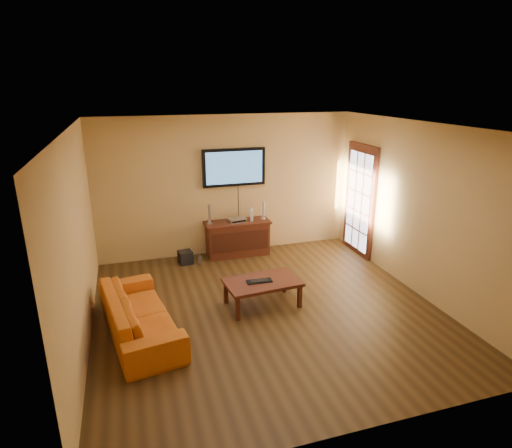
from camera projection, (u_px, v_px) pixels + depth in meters
name	position (u px, v px, depth m)	size (l,w,h in m)	color
ground_plane	(267.00, 310.00, 6.43)	(5.00, 5.00, 0.00)	#36230F
room_walls	(255.00, 191.00, 6.46)	(5.00, 5.00, 5.00)	tan
french_door	(360.00, 201.00, 8.32)	(0.07, 1.02, 2.22)	#3E180E
media_console	(238.00, 238.00, 8.40)	(1.27, 0.48, 0.68)	#3E180E
television	(234.00, 167.00, 8.15)	(1.22, 0.08, 0.72)	black
coffee_table	(262.00, 284.00, 6.45)	(1.17, 0.76, 0.41)	#3E180E
sofa	(139.00, 307.00, 5.71)	(1.99, 0.58, 0.78)	#C76016
speaker_left	(209.00, 215.00, 8.12)	(0.10, 0.10, 0.37)	silver
speaker_right	(263.00, 211.00, 8.42)	(0.10, 0.10, 0.35)	silver
av_receiver	(237.00, 220.00, 8.28)	(0.34, 0.24, 0.08)	silver
game_console	(252.00, 214.00, 8.35)	(0.05, 0.17, 0.24)	white
subwoofer	(185.00, 257.00, 8.05)	(0.24, 0.24, 0.24)	black
bottle	(200.00, 260.00, 8.00)	(0.06, 0.06, 0.18)	white
keyboard	(259.00, 281.00, 6.40)	(0.39, 0.16, 0.02)	black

